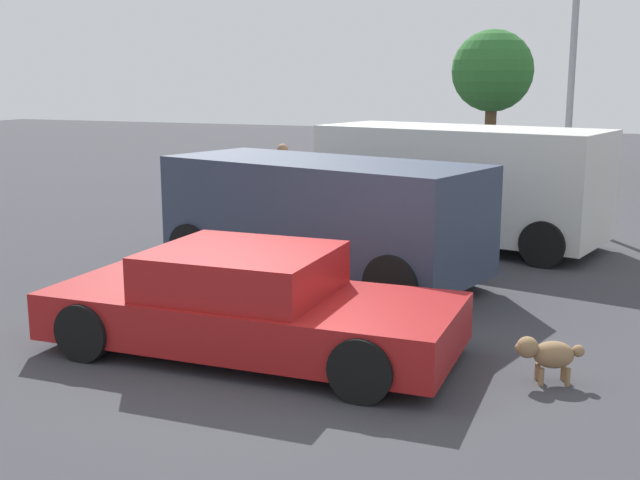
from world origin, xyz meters
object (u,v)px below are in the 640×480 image
sedan_foreground (249,305)px  pedestrian (283,177)px  van_white (460,181)px  suv_dark (322,215)px  dog (548,354)px

sedan_foreground → pedestrian: size_ratio=2.73×
pedestrian → van_white: bearing=120.5°
sedan_foreground → van_white: (0.83, 6.81, 0.61)m
van_white → suv_dark: size_ratio=1.04×
sedan_foreground → van_white: size_ratio=0.85×
sedan_foreground → suv_dark: (-0.48, 3.33, 0.45)m
van_white → pedestrian: size_ratio=3.23×
dog → sedan_foreground: bearing=-15.2°
van_white → pedestrian: (-3.83, 0.56, -0.16)m
van_white → pedestrian: 3.87m
van_white → suv_dark: 3.72m
suv_dark → sedan_foreground: bearing=-67.3°
sedan_foreground → dog: (3.17, 0.31, -0.24)m
pedestrian → suv_dark: bearing=70.8°
sedan_foreground → suv_dark: size_ratio=0.88×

